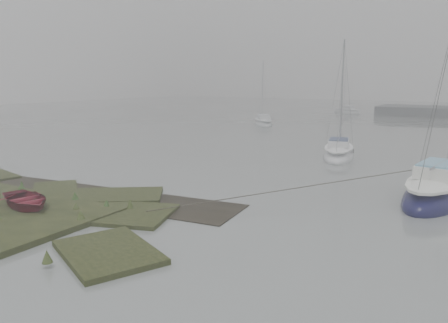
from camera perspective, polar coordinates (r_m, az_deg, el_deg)
ground at (r=41.14m, az=16.35°, el=2.80°), size 160.00×160.00×0.00m
sailboat_main at (r=22.14m, az=26.41°, el=-3.44°), size 3.66×8.00×10.87m
sailboat_white at (r=31.18m, az=14.72°, el=1.00°), size 3.35×6.42×8.64m
sailboat_far_a at (r=52.27m, az=5.15°, el=5.04°), size 4.86×5.77×8.10m
sailboat_far_c at (r=73.21m, az=15.76°, el=6.27°), size 5.69×4.49×7.85m
dinghy at (r=19.44m, az=-24.53°, el=-4.53°), size 3.48×2.88×0.62m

